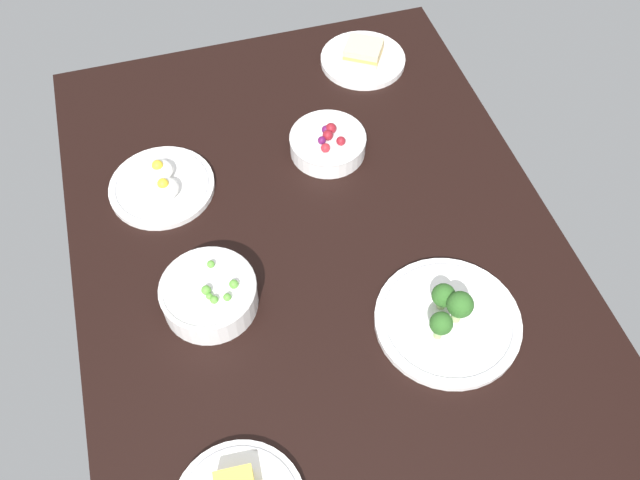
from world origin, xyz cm
name	(u,v)px	position (x,y,z in cm)	size (l,w,h in cm)	color
dining_table	(320,254)	(0.00, 0.00, 2.00)	(113.57, 81.00, 4.00)	black
bowl_berries	(328,143)	(-20.54, 7.55, 6.23)	(14.17, 14.17, 5.66)	white
bowl_peas	(209,294)	(5.61, -19.54, 6.80)	(15.09, 15.09, 6.35)	white
plate_broccoli	(448,318)	(19.34, 14.84, 5.49)	(22.71, 22.71, 7.66)	white
plate_eggs	(162,185)	(-20.05, -23.38, 5.18)	(18.65, 18.65, 4.85)	white
plate_sandwich	(363,57)	(-42.54, 21.78, 5.26)	(17.52, 17.52, 4.48)	white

